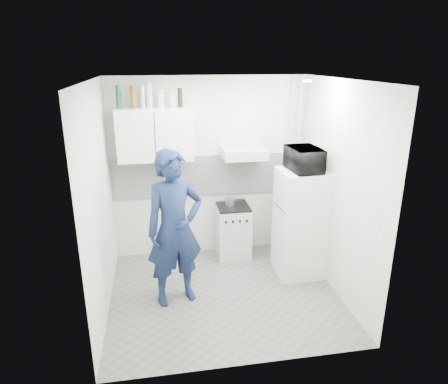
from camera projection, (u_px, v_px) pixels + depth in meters
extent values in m
plane|color=#56574B|center=(224.00, 294.00, 5.03)|extent=(2.80, 2.80, 0.00)
plane|color=white|center=(224.00, 80.00, 4.20)|extent=(2.80, 2.80, 0.00)
plane|color=silver|center=(209.00, 168.00, 5.78)|extent=(2.80, 0.00, 2.80)
plane|color=silver|center=(99.00, 203.00, 4.39)|extent=(0.00, 2.60, 2.60)
plane|color=silver|center=(338.00, 190.00, 4.84)|extent=(0.00, 2.60, 2.60)
imported|color=#142141|center=(175.00, 229.00, 4.62)|extent=(0.78, 0.62, 1.88)
cube|color=#B7B7B7|center=(233.00, 232.00, 5.89)|extent=(0.48, 0.48, 0.76)
cube|color=white|center=(300.00, 223.00, 5.33)|extent=(0.61, 0.61, 1.45)
cube|color=black|center=(233.00, 207.00, 5.76)|extent=(0.46, 0.46, 0.03)
cylinder|color=silver|center=(230.00, 202.00, 5.80)|extent=(0.16, 0.16, 0.09)
imported|color=black|center=(304.00, 159.00, 5.05)|extent=(0.56, 0.40, 0.30)
cylinder|color=#144C1E|center=(119.00, 97.00, 5.09)|extent=(0.07, 0.07, 0.30)
cylinder|color=brown|center=(133.00, 97.00, 5.12)|extent=(0.07, 0.07, 0.29)
cylinder|color=silver|center=(142.00, 97.00, 5.14)|extent=(0.07, 0.07, 0.28)
cylinder|color=#B2B7BC|center=(149.00, 95.00, 5.15)|extent=(0.07, 0.07, 0.32)
cylinder|color=#B2B7BC|center=(161.00, 99.00, 5.19)|extent=(0.09, 0.09, 0.23)
cylinder|color=#B2B7BC|center=(173.00, 101.00, 5.22)|extent=(0.09, 0.09, 0.17)
cylinder|color=black|center=(180.00, 98.00, 5.22)|extent=(0.06, 0.06, 0.25)
cube|color=white|center=(155.00, 134.00, 5.32)|extent=(1.00, 0.35, 0.70)
cube|color=#B7B7B7|center=(244.00, 153.00, 5.53)|extent=(0.60, 0.50, 0.14)
cube|color=white|center=(210.00, 175.00, 5.80)|extent=(2.74, 0.03, 0.60)
cylinder|color=#B7B7B7|center=(297.00, 166.00, 5.91)|extent=(0.05, 0.05, 2.60)
cylinder|color=#B7B7B7|center=(289.00, 166.00, 5.89)|extent=(0.04, 0.04, 2.60)
cylinder|color=white|center=(307.00, 81.00, 4.55)|extent=(0.10, 0.10, 0.02)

